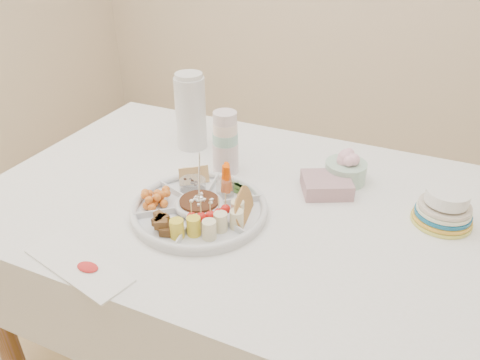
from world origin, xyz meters
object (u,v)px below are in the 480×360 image
at_px(party_tray, 200,207).
at_px(thermos, 191,110).
at_px(dining_table, 239,289).
at_px(plate_stack, 445,206).

height_order(party_tray, thermos, thermos).
bearing_deg(party_tray, dining_table, 64.66).
height_order(dining_table, plate_stack, plate_stack).
distance_m(party_tray, plate_stack, 0.67).
height_order(dining_table, party_tray, party_tray).
distance_m(party_tray, thermos, 0.45).
height_order(thermos, plate_stack, thermos).
bearing_deg(party_tray, plate_stack, 20.89).
distance_m(dining_table, plate_stack, 0.72).
bearing_deg(plate_stack, party_tray, -159.11).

